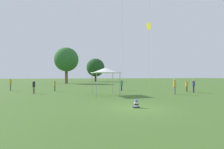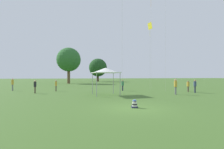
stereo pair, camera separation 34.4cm
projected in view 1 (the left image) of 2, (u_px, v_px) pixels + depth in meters
name	position (u px, v px, depth m)	size (l,w,h in m)	color
ground_plane	(136.00, 108.00, 11.93)	(300.00, 300.00, 0.00)	#426628
seated_toddler	(136.00, 104.00, 12.12)	(0.52, 0.59, 0.57)	#282D47
person_standing_0	(55.00, 85.00, 25.13)	(0.37, 0.37, 1.59)	brown
person_standing_1	(122.00, 84.00, 26.17)	(0.54, 0.54, 1.60)	#282D42
person_standing_2	(187.00, 85.00, 24.50)	(0.45, 0.45, 1.54)	brown
person_standing_3	(175.00, 85.00, 20.94)	(0.49, 0.49, 1.86)	slate
person_standing_4	(10.00, 83.00, 25.96)	(0.39, 0.39, 1.86)	slate
person_standing_5	(194.00, 85.00, 22.97)	(0.49, 0.49, 1.71)	#282D42
person_standing_6	(34.00, 85.00, 22.00)	(0.39, 0.39, 1.68)	brown
canopy_tent	(105.00, 71.00, 20.26)	(3.09, 3.09, 3.16)	white
kite_0	(149.00, 28.00, 27.55)	(0.34, 1.05, 10.60)	yellow
kite_1	(150.00, 1.00, 30.09)	(0.80, 0.89, 16.68)	orange
distant_tree_0	(96.00, 68.00, 69.66)	(7.18, 7.18, 9.20)	#473323
distant_tree_1	(66.00, 60.00, 51.22)	(7.04, 7.04, 10.59)	brown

